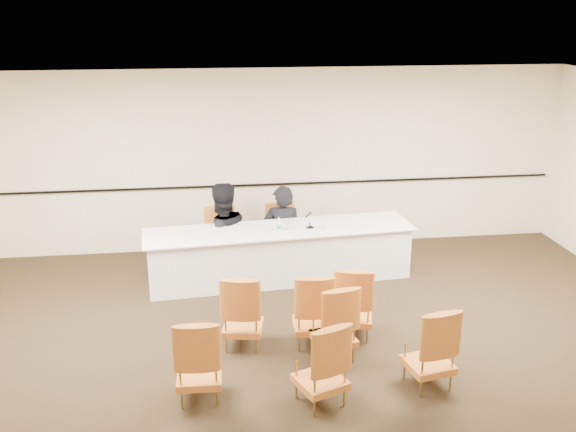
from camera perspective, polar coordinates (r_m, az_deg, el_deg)
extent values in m
plane|color=black|center=(7.49, 1.51, -13.51)|extent=(10.00, 10.00, 0.00)
plane|color=silver|center=(6.43, 1.73, 9.85)|extent=(10.00, 10.00, 0.00)
cube|color=#FBE5C5|center=(10.62, -1.82, 4.96)|extent=(10.00, 0.04, 3.00)
cube|color=black|center=(10.68, -1.77, 2.82)|extent=(9.80, 0.04, 0.03)
imported|color=black|center=(10.16, -0.51, -2.02)|extent=(0.66, 0.46, 1.74)
imported|color=black|center=(10.02, -5.91, -2.39)|extent=(1.14, 1.01, 1.93)
cube|color=white|center=(9.44, 1.20, -1.19)|extent=(0.33, 0.27, 0.00)
cylinder|color=silver|center=(9.44, 0.12, -0.87)|extent=(0.08, 0.08, 0.10)
cylinder|color=white|center=(9.44, 3.51, -0.83)|extent=(0.10, 0.10, 0.12)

